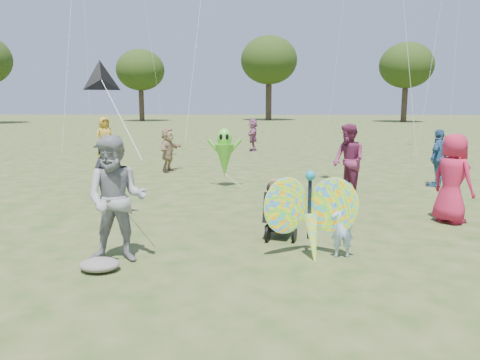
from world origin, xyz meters
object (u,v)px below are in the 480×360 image
crowd_d (168,150)px  crowd_a (453,179)px  crowd_j (253,135)px  crowd_b (107,171)px  crowd_g (105,137)px  butterfly_kite (311,216)px  crowd_e (348,161)px  jogging_stroller (280,204)px  alien_kite (224,154)px  adult_man (116,200)px  child_girl (342,228)px  crowd_c (438,158)px

crowd_d → crowd_a: bearing=-118.8°
crowd_j → crowd_b: bearing=-15.2°
crowd_g → butterfly_kite: 15.42m
crowd_e → jogging_stroller: size_ratio=1.74×
crowd_b → crowd_j: crowd_b is taller
crowd_d → alien_kite: bearing=-128.4°
adult_man → butterfly_kite: size_ratio=1.16×
crowd_g → crowd_j: size_ratio=1.12×
crowd_g → alien_kite: crowd_g is taller
crowd_a → alien_kite: (-4.99, 3.97, 0.04)m
jogging_stroller → alien_kite: (-1.36, 5.07, 0.36)m
butterfly_kite → adult_man: bearing=-175.0°
alien_kite → butterfly_kite: bearing=-74.2°
crowd_j → crowd_g: bearing=-64.1°
child_girl → crowd_e: crowd_e is taller
crowd_g → crowd_j: 7.35m
child_girl → crowd_j: crowd_j is taller
adult_man → crowd_g: 14.42m
crowd_g → crowd_j: crowd_g is taller
adult_man → butterfly_kite: (3.07, 0.27, -0.31)m
child_girl → crowd_e: 5.04m
child_girl → crowd_g: (-8.12, 13.39, 0.42)m
child_girl → crowd_b: bearing=-38.7°
crowd_e → crowd_j: size_ratio=1.20×
crowd_e → crowd_g: size_ratio=1.07×
child_girl → crowd_g: crowd_g is taller
crowd_b → jogging_stroller: size_ratio=1.47×
child_girl → crowd_g: size_ratio=0.54×
crowd_e → jogging_stroller: bearing=-50.6°
crowd_c → butterfly_kite: bearing=7.8°
alien_kite → crowd_e: bearing=-22.3°
jogging_stroller → crowd_g: bearing=137.0°
adult_man → child_girl: bearing=2.9°
alien_kite → jogging_stroller: bearing=-75.0°
crowd_d → jogging_stroller: bearing=-140.9°
adult_man → crowd_g: bearing=106.5°
crowd_c → butterfly_kite: size_ratio=0.98×
crowd_g → crowd_c: bearing=-71.4°
butterfly_kite → alien_kite: alien_kite is taller
crowd_e → jogging_stroller: (-2.00, -3.70, -0.36)m
crowd_a → crowd_b: bearing=47.7°
crowd_e → alien_kite: crowd_e is taller
adult_man → jogging_stroller: (2.64, 1.50, -0.39)m
crowd_d → jogging_stroller: size_ratio=1.42×
crowd_g → alien_kite: 9.19m
crowd_d → crowd_g: (-3.60, 4.09, 0.12)m
child_girl → adult_man: adult_man is taller
crowd_c → adult_man: bearing=-5.6°
crowd_a → crowd_d: 10.05m
adult_man → crowd_j: adult_man is taller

